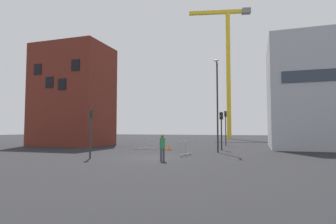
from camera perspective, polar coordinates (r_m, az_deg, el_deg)
The scene contains 12 objects.
ground at distance 19.99m, azimuth -3.44°, elevation -9.39°, with size 160.00×160.00×0.00m, color black.
brick_building at distance 36.92m, azimuth -19.03°, elevation 3.21°, with size 8.88×6.51×12.54m.
office_block at distance 33.64m, azimuth 30.63°, elevation 3.22°, with size 12.29×10.13×11.44m.
construction_crane at distance 61.12m, azimuth 12.26°, elevation 10.96°, with size 12.98×3.67×27.84m.
streetlamp_tall at distance 24.41m, azimuth 10.18°, elevation 2.49°, with size 0.44×1.55×7.90m.
traffic_light_crosswalk at distance 34.36m, azimuth 11.85°, elevation -2.16°, with size 0.29×0.39×4.25m.
traffic_light_verge at distance 27.07m, azimuth 10.99°, elevation -2.55°, with size 0.33×0.39×3.67m.
traffic_light_corner at distance 19.84m, azimuth -15.74°, elevation -2.41°, with size 0.36×0.37×3.51m.
pedestrian_walking at distance 17.42m, azimuth -1.18°, elevation -6.96°, with size 0.34×0.34×1.71m.
safety_barrier_rear at distance 21.41m, azimuth 3.60°, elevation -7.49°, with size 0.36×2.34×1.08m.
safety_barrier_left_run at distance 28.09m, azimuth -4.74°, elevation -6.55°, with size 2.55×0.18×1.08m.
traffic_cone_on_verge at distance 26.96m, azimuth 0.18°, elevation -7.32°, with size 0.58×0.58×0.58m.
Camera 1 is at (7.25, -18.51, 2.02)m, focal length 29.42 mm.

